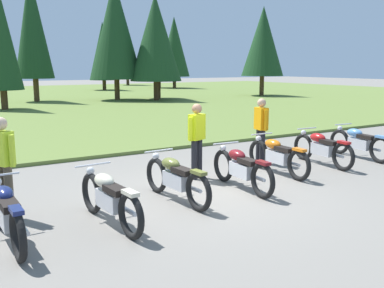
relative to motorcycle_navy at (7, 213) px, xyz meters
The scene contains 13 objects.
ground_plane 3.79m from the motorcycle_navy, ahead, with size 140.00×140.00×0.00m, color slate.
grass_moorland 27.03m from the motorcycle_navy, 82.06° to the left, with size 80.00×44.00×0.10m, color #5B7033.
forest_treeline 31.54m from the motorcycle_navy, 78.05° to the left, with size 39.91×29.28×8.61m.
motorcycle_navy is the anchor object (origin of this frame).
motorcycle_cream 1.49m from the motorcycle_navy, ahead, with size 0.62×2.10×0.88m.
motorcycle_olive 3.00m from the motorcycle_navy, ahead, with size 0.62×2.10×0.88m.
motorcycle_maroon 4.51m from the motorcycle_navy, ahead, with size 0.62×2.10×0.88m.
motorcycle_orange 6.06m from the motorcycle_navy, ahead, with size 0.62×2.10×0.88m.
motorcycle_red 7.65m from the motorcycle_navy, ahead, with size 0.62×2.10×0.88m.
motorcycle_sky_blue 9.13m from the motorcycle_navy, ahead, with size 0.62×2.10×0.88m.
rider_checking_bike 1.29m from the motorcycle_navy, 82.42° to the left, with size 0.37×0.49×1.67m.
rider_with_back_turned 6.71m from the motorcycle_navy, 17.71° to the left, with size 0.29×0.54×1.67m.
rider_near_row_end 4.50m from the motorcycle_navy, 21.13° to the left, with size 0.52×0.34×1.67m.
Camera 1 is at (-4.57, -6.78, 2.47)m, focal length 40.37 mm.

